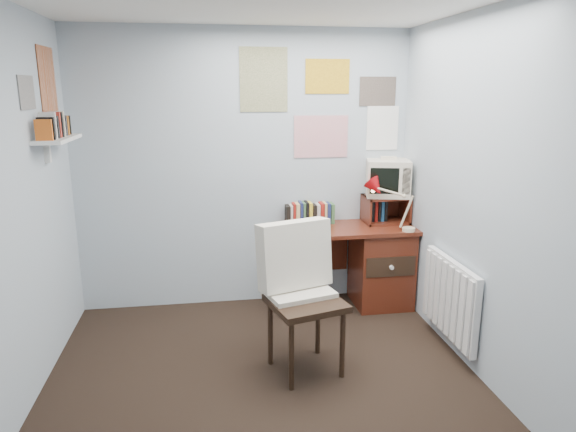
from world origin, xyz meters
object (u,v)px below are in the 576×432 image
(tv_riser, at_px, (385,209))
(radiator, at_px, (450,298))
(crt_tv, at_px, (388,176))
(desk, at_px, (375,262))
(wall_shelf, at_px, (58,139))
(desk_chair, at_px, (306,303))
(desk_lamp, at_px, (410,208))

(tv_riser, distance_m, radiator, 1.15)
(crt_tv, xyz_separation_m, radiator, (0.16, -1.06, -0.77))
(desk, bearing_deg, wall_shelf, -171.60)
(desk, xyz_separation_m, desk_chair, (-0.86, -1.07, 0.11))
(desk_chair, xyz_separation_m, tv_riser, (0.98, 1.18, 0.37))
(tv_riser, xyz_separation_m, wall_shelf, (-2.69, -0.49, 0.74))
(crt_tv, height_order, wall_shelf, wall_shelf)
(wall_shelf, bearing_deg, desk, 8.40)
(desk, xyz_separation_m, desk_lamp, (0.22, -0.22, 0.56))
(desk_lamp, height_order, crt_tv, crt_tv)
(desk_lamp, bearing_deg, wall_shelf, 172.71)
(tv_riser, bearing_deg, desk, -137.04)
(desk_lamp, xyz_separation_m, crt_tv, (-0.09, 0.35, 0.23))
(radiator, xyz_separation_m, wall_shelf, (-2.86, 0.55, 1.20))
(desk_lamp, relative_size, crt_tv, 1.07)
(desk, height_order, desk_chair, desk_chair)
(desk_chair, bearing_deg, desk_lamp, 22.82)
(tv_riser, relative_size, crt_tv, 1.04)
(desk, xyz_separation_m, tv_riser, (0.12, 0.11, 0.48))
(crt_tv, bearing_deg, wall_shelf, -155.43)
(desk_chair, height_order, wall_shelf, wall_shelf)
(crt_tv, bearing_deg, tv_riser, -110.38)
(crt_tv, distance_m, radiator, 1.32)
(desk, relative_size, tv_riser, 3.00)
(desk_lamp, distance_m, radiator, 0.90)
(desk, relative_size, wall_shelf, 1.94)
(desk_lamp, distance_m, crt_tv, 0.43)
(desk_chair, distance_m, crt_tv, 1.70)
(desk_chair, relative_size, wall_shelf, 1.67)
(desk_lamp, xyz_separation_m, wall_shelf, (-2.79, -0.16, 0.65))
(desk_chair, distance_m, tv_riser, 1.58)
(desk, height_order, desk_lamp, desk_lamp)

